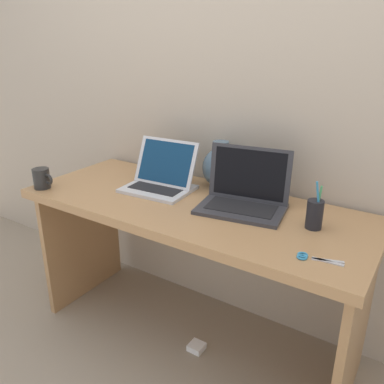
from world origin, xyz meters
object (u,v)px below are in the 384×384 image
green_vase (220,167)px  scissors (311,258)px  laptop_left (162,177)px  laptop_right (245,192)px  power_brick (197,347)px  coffee_mug (42,178)px  pen_cup (315,214)px

green_vase → scissors: bearing=-36.3°
laptop_left → scissors: 0.83m
laptop_left → laptop_right: 0.42m
laptop_left → power_brick: size_ratio=4.61×
green_vase → coffee_mug: size_ratio=1.90×
laptop_right → pen_cup: size_ratio=2.00×
power_brick → coffee_mug: bearing=-167.6°
laptop_left → laptop_right: bearing=1.9°
pen_cup → power_brick: size_ratio=2.73×
laptop_right → coffee_mug: 0.95m
laptop_right → scissors: size_ratio=2.58×
laptop_right → green_vase: 0.26m
laptop_left → power_brick: 0.82m
laptop_left → coffee_mug: size_ratio=2.79×
laptop_left → coffee_mug: (-0.47, -0.30, -0.01)m
coffee_mug → scissors: coffee_mug is taller
green_vase → coffee_mug: bearing=-145.4°
green_vase → pen_cup: 0.55m
green_vase → coffee_mug: 0.84m
green_vase → power_brick: bearing=-77.5°
power_brick → pen_cup: bearing=13.9°
laptop_left → laptop_right: size_ratio=0.85×
laptop_left → pen_cup: laptop_left is taller
scissors → power_brick: size_ratio=2.11×
laptop_left → scissors: size_ratio=2.19×
pen_cup → scissors: 0.24m
scissors → laptop_left: bearing=162.3°
laptop_left → green_vase: size_ratio=1.47×
laptop_right → coffee_mug: laptop_right is taller
laptop_right → power_brick: bearing=-132.2°
scissors → power_brick: (-0.51, 0.11, -0.70)m
scissors → coffee_mug: bearing=-177.6°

